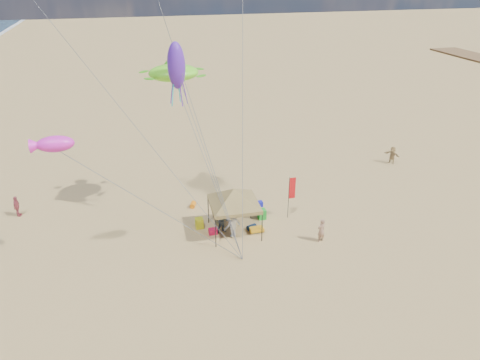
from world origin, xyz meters
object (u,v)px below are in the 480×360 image
at_px(person_near_a, 321,230).
at_px(beach_cart, 257,229).
at_px(person_near_c, 233,224).
at_px(chair_green, 262,214).
at_px(person_far_a, 17,206).
at_px(cooler_red, 213,231).
at_px(chair_yellow, 199,223).
at_px(feather_flag, 291,191).
at_px(canopy_tent, 234,190).
at_px(cooler_blue, 259,204).
at_px(person_near_b, 223,222).
at_px(person_far_c, 392,155).

bearing_deg(person_near_a, beach_cart, -49.32).
bearing_deg(person_near_c, beach_cart, 163.59).
xyz_separation_m(chair_green, beach_cart, (-0.83, -1.54, -0.15)).
xyz_separation_m(beach_cart, person_far_a, (-15.37, 6.16, 0.55)).
xyz_separation_m(cooler_red, beach_cart, (2.80, -0.50, 0.01)).
distance_m(chair_yellow, person_near_c, 2.50).
distance_m(person_near_c, person_far_a, 15.09).
xyz_separation_m(feather_flag, beach_cart, (-2.75, -1.23, -1.85)).
distance_m(canopy_tent, beach_cart, 3.18).
relative_size(cooler_blue, chair_green, 0.77).
bearing_deg(person_near_a, chair_yellow, -46.00).
xyz_separation_m(chair_yellow, beach_cart, (3.52, -1.46, -0.15)).
height_order(chair_green, person_near_c, person_near_c).
bearing_deg(feather_flag, cooler_red, -172.49).
height_order(beach_cart, person_near_c, person_near_c).
distance_m(chair_yellow, person_near_b, 1.72).
height_order(canopy_tent, person_near_c, canopy_tent).
distance_m(canopy_tent, feather_flag, 4.34).
height_order(feather_flag, chair_green, feather_flag).
bearing_deg(chair_yellow, beach_cart, -22.54).
distance_m(canopy_tent, person_far_a, 15.28).
bearing_deg(person_near_c, canopy_tent, -134.53).
height_order(person_near_c, person_far_c, person_near_c).
bearing_deg(beach_cart, person_near_a, -29.45).
bearing_deg(cooler_red, person_near_c, -26.14).
distance_m(cooler_red, chair_green, 3.78).
distance_m(canopy_tent, cooler_blue, 4.72).
relative_size(feather_flag, chair_yellow, 4.38).
xyz_separation_m(feather_flag, chair_green, (-1.92, 0.31, -1.70)).
relative_size(canopy_tent, person_far_a, 3.93).
bearing_deg(person_near_b, feather_flag, -2.25).
bearing_deg(cooler_blue, person_near_c, -129.80).
bearing_deg(person_far_c, person_near_a, -78.82).
height_order(cooler_blue, beach_cart, cooler_blue).
xyz_separation_m(person_near_a, person_far_c, (11.03, 9.72, -0.02)).
height_order(cooler_blue, person_near_a, person_near_a).
relative_size(cooler_red, chair_yellow, 0.77).
xyz_separation_m(cooler_red, chair_green, (3.63, 1.05, 0.16)).
xyz_separation_m(canopy_tent, feather_flag, (4.15, 0.82, -0.98)).
height_order(person_near_a, person_near_c, person_near_c).
relative_size(feather_flag, cooler_red, 5.68).
height_order(canopy_tent, person_near_a, canopy_tent).
bearing_deg(person_far_c, feather_flag, -91.59).
bearing_deg(person_near_b, chair_yellow, 136.20).
xyz_separation_m(cooler_red, person_near_c, (1.17, -0.58, 0.72)).
relative_size(beach_cart, person_near_c, 0.50).
distance_m(beach_cart, person_far_a, 16.57).
bearing_deg(person_near_a, feather_flag, -95.57).
bearing_deg(person_far_c, canopy_tent, -95.72).
relative_size(canopy_tent, cooler_red, 10.91).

